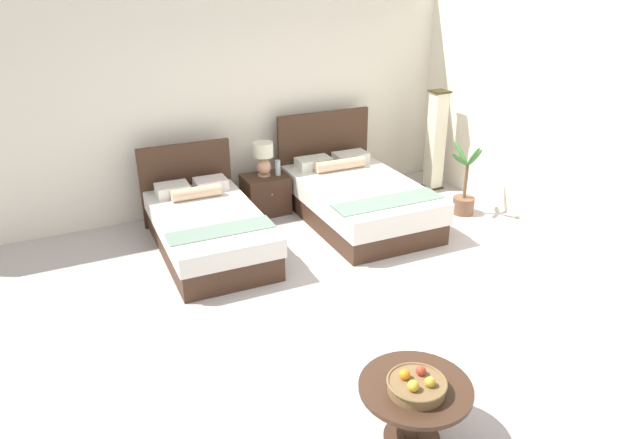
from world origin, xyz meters
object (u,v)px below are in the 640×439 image
Objects in this scene: coffee_table at (415,398)px; fruit_bowl at (417,385)px; bed_near_window at (207,228)px; potted_palm at (464,195)px; floor_lamp_corner at (436,141)px; bed_near_corner at (356,198)px; nightstand at (265,194)px; vase at (278,168)px; table_lamp at (263,156)px.

fruit_bowl is at bearing -122.88° from coffee_table.
potted_palm is (3.44, -0.47, -0.02)m from bed_near_window.
bed_near_window is at bearing -171.94° from floor_lamp_corner.
bed_near_window is at bearing 172.22° from potted_palm.
bed_near_corner is (2.03, 0.00, 0.02)m from bed_near_window.
nightstand is (-0.99, 0.76, -0.04)m from bed_near_corner.
vase is 0.26× the size of coffee_table.
floor_lamp_corner is (1.63, 0.52, 0.43)m from bed_near_corner.
nightstand is (1.04, 0.76, -0.02)m from bed_near_window.
bed_near_corner reaches higher than table_lamp.
potted_palm is at bearing -7.78° from bed_near_window.
table_lamp is at bearing 152.50° from potted_palm.
vase is 4.45m from fruit_bowl.
bed_near_window is 10.18× the size of vase.
fruit_bowl is (0.42, -3.65, 0.24)m from bed_near_window.
floor_lamp_corner is 1.46× the size of potted_palm.
bed_near_window is 3.68m from fruit_bowl.
vase is at bearing 138.69° from bed_near_corner.
bed_near_corner is 1.76m from floor_lamp_corner.
nightstand is 1.27× the size of table_lamp.
vase is 2.56m from potted_palm.
coffee_table is 0.54× the size of floor_lamp_corner.
vase is at bearing -18.81° from table_lamp.
bed_near_corner is at bearing -38.08° from table_lamp.
nightstand is 2.83× the size of vase.
potted_palm reaches higher than coffee_table.
nightstand is 4.47m from fruit_bowl.
bed_near_window is 5.05× the size of fruit_bowl.
nightstand is at bearing 152.87° from potted_palm.
bed_near_corner is 1.49m from potted_palm.
bed_near_corner is 4.91× the size of table_lamp.
potted_palm is at bearing -27.13° from nightstand.
floor_lamp_corner is (3.66, 0.52, 0.45)m from bed_near_window.
coffee_table is at bearing -97.61° from table_lamp.
coffee_table is 0.79× the size of potted_palm.
potted_palm is at bearing -102.42° from floor_lamp_corner.
bed_near_window reaches higher than fruit_bowl.
nightstand is at bearing 174.69° from floor_lamp_corner.
nightstand is at bearing -90.00° from table_lamp.
table_lamp is 2.64m from floor_lamp_corner.
floor_lamp_corner is at bearing 77.58° from potted_palm.
fruit_bowl is 5.29m from floor_lamp_corner.
coffee_table is 0.18m from fruit_bowl.
nightstand is at bearing 36.36° from bed_near_window.
floor_lamp_corner is at bearing -5.74° from table_lamp.
floor_lamp_corner is at bearing 17.52° from bed_near_corner.
bed_near_window is at bearing 97.12° from coffee_table.
nightstand is 2.68m from floor_lamp_corner.
table_lamp reaches higher than nightstand.
vase is 0.20× the size of potted_palm.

